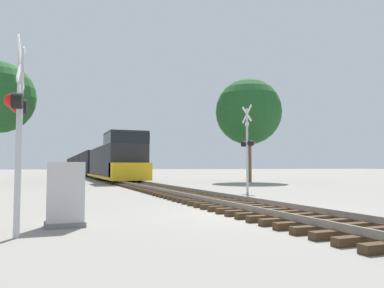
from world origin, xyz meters
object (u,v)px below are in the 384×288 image
(crossing_signal_far, at_px, (248,145))
(relay_cabinet, at_px, (66,195))
(freight_train, at_px, (85,164))
(tree_far_right, at_px, (249,112))
(crossing_signal_near, at_px, (18,116))

(crossing_signal_far, distance_m, relay_cabinet, 12.83)
(freight_train, height_order, crossing_signal_far, crossing_signal_far)
(freight_train, distance_m, tree_far_right, 40.17)
(crossing_signal_near, bearing_deg, relay_cabinet, 142.37)
(freight_train, xyz_separation_m, relay_cabinet, (-5.51, -59.07, -1.12))
(crossing_signal_near, height_order, crossing_signal_far, crossing_signal_far)
(crossing_signal_near, relative_size, relay_cabinet, 2.62)
(relay_cabinet, xyz_separation_m, tree_far_right, (16.50, 20.70, 5.65))
(crossing_signal_far, bearing_deg, relay_cabinet, 128.79)
(crossing_signal_far, bearing_deg, freight_train, 1.61)
(crossing_signal_near, distance_m, relay_cabinet, 2.18)
(crossing_signal_far, relative_size, tree_far_right, 0.50)
(relay_cabinet, distance_m, tree_far_right, 27.07)
(relay_cabinet, height_order, tree_far_right, tree_far_right)
(tree_far_right, bearing_deg, relay_cabinet, -128.56)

